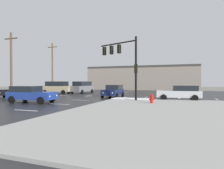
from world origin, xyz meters
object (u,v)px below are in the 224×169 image
Objects in this scene: suv_tan at (57,87)px; utility_pole_mid at (11,63)px; traffic_signal_mast at (124,58)px; utility_pole_far at (52,66)px; suv_grey at (82,87)px; sedan_silver at (180,93)px; sedan_navy at (113,91)px; sedan_blue at (31,94)px; fire_hydrant at (152,99)px.

utility_pole_mid is (-2.34, -7.09, 3.46)m from suv_tan.
suv_tan is (-13.77, 7.67, -3.46)m from traffic_signal_mast.
suv_grey is at bearing -23.79° from utility_pole_far.
suv_grey is (-16.04, 8.08, 0.24)m from sedan_silver.
suv_tan is at bearing -6.83° from traffic_signal_mast.
utility_pole_mid is at bearing -79.86° from sedan_navy.
sedan_silver is at bearing -112.14° from suv_grey.
suv_tan reaches higher than sedan_blue.
traffic_signal_mast is 16.11m from utility_pole_mid.
utility_pole_far reaches higher than traffic_signal_mast.
sedan_silver is at bearing -25.70° from utility_pole_far.
utility_pole_far reaches higher than suv_grey.
traffic_signal_mast is 1.39× the size of sedan_blue.
traffic_signal_mast is at bearing 16.16° from sedan_silver.
sedan_blue is at bearing 55.71° from traffic_signal_mast.
sedan_blue is 0.53× the size of utility_pole_mid.
utility_pole_far reaches higher than fire_hydrant.
suv_grey is at bearing -22.26° from traffic_signal_mast.
suv_tan is 0.50× the size of utility_pole_far.
suv_tan is (-17.11, 10.50, 0.55)m from fire_hydrant.
utility_pole_mid reaches higher than sedan_navy.
fire_hydrant is at bearing -128.95° from suv_grey.
traffic_signal_mast is 5.94m from fire_hydrant.
utility_pole_mid is at bearing 170.07° from fire_hydrant.
sedan_silver is at bearing -22.74° from suv_tan.
sedan_silver is (2.34, 4.95, 0.32)m from fire_hydrant.
utility_pole_far is (-11.70, 19.31, 4.36)m from sedan_blue.
sedan_blue is (-11.08, -2.28, 0.32)m from fire_hydrant.
fire_hydrant is at bearing -9.93° from utility_pole_mid.
sedan_silver is (13.41, 7.23, 0.00)m from sedan_blue.
sedan_blue is 0.94× the size of suv_grey.
sedan_silver is 0.46× the size of utility_pole_far.
sedan_blue is at bearing -168.37° from fire_hydrant.
suv_grey reaches higher than sedan_silver.
sedan_blue is 15.53m from suv_grey.
sedan_navy is (5.32, 8.79, 0.00)m from sedan_blue.
suv_tan is at bearing 131.25° from suv_grey.
sedan_navy is 10.28m from suv_grey.
sedan_navy is 0.99× the size of sedan_silver.
sedan_navy and sedan_silver have the same top height.
utility_pole_mid is (-8.37, 5.68, 3.70)m from sedan_blue.
utility_pole_far is at bearing 124.17° from suv_tan.
traffic_signal_mast is 9.98m from sedan_blue.
sedan_blue is 0.46× the size of utility_pole_far.
traffic_signal_mast is at bearing 139.77° from fire_hydrant.
fire_hydrant is 20.14m from utility_pole_mid.
sedan_silver is (5.67, 2.12, -3.70)m from traffic_signal_mast.
fire_hydrant is 0.08× the size of utility_pole_far.
suv_grey reaches higher than fire_hydrant.
traffic_signal_mast is at bearing -35.93° from suv_tan.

